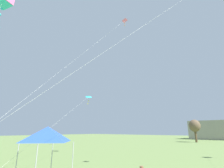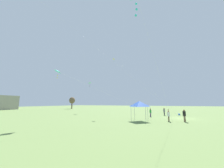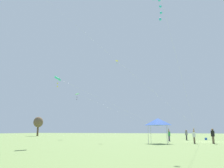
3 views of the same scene
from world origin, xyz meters
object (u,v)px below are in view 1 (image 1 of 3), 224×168
kite_pink_delta_0 (124,21)px  kite_cyan_delta_1 (88,97)px  kite_pink_box_3 (3,1)px  festival_tent (47,134)px

kite_pink_delta_0 → kite_cyan_delta_1: bearing=-91.4°
kite_pink_delta_0 → kite_pink_box_3: kite_pink_delta_0 is taller
festival_tent → kite_pink_delta_0: (-7.51, 18.55, 21.08)m
kite_cyan_delta_1 → kite_pink_box_3: kite_pink_box_3 is taller
kite_pink_delta_0 → kite_cyan_delta_1: 18.49m
festival_tent → kite_pink_delta_0: 29.07m
kite_cyan_delta_1 → kite_pink_delta_0: bearing=88.6°
festival_tent → kite_cyan_delta_1: (-7.72, 10.06, 4.66)m
kite_cyan_delta_1 → kite_pink_box_3: 14.35m
festival_tent → kite_pink_box_3: 15.40m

